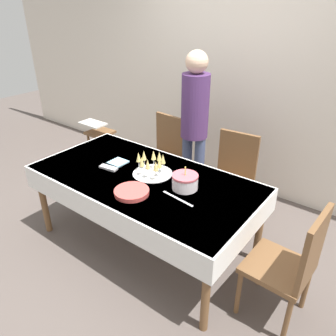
{
  "coord_description": "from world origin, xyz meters",
  "views": [
    {
      "loc": [
        1.65,
        -1.82,
        2.1
      ],
      "look_at": [
        0.21,
        0.07,
        0.86
      ],
      "focal_mm": 35.0,
      "sensor_mm": 36.0,
      "label": 1
    }
  ],
  "objects_px": {
    "dining_chair_right_end": "(291,263)",
    "gift_bag": "(64,174)",
    "dining_chair_far_right": "(232,176)",
    "person_standing": "(195,118)",
    "high_chair": "(99,138)",
    "dining_chair_far_left": "(164,154)",
    "birthday_cake": "(185,182)",
    "champagne_tray": "(152,164)",
    "plate_stack_main": "(132,192)"
  },
  "relations": [
    {
      "from": "birthday_cake",
      "to": "gift_bag",
      "type": "bearing_deg",
      "value": 175.17
    },
    {
      "from": "high_chair",
      "to": "gift_bag",
      "type": "distance_m",
      "value": 0.64
    },
    {
      "from": "champagne_tray",
      "to": "plate_stack_main",
      "type": "distance_m",
      "value": 0.37
    },
    {
      "from": "dining_chair_far_left",
      "to": "birthday_cake",
      "type": "relative_size",
      "value": 4.48
    },
    {
      "from": "dining_chair_right_end",
      "to": "gift_bag",
      "type": "xyz_separation_m",
      "value": [
        -2.82,
        0.22,
        -0.35
      ]
    },
    {
      "from": "plate_stack_main",
      "to": "dining_chair_far_left",
      "type": "bearing_deg",
      "value": 116.29
    },
    {
      "from": "gift_bag",
      "to": "person_standing",
      "type": "bearing_deg",
      "value": 24.58
    },
    {
      "from": "dining_chair_far_right",
      "to": "birthday_cake",
      "type": "xyz_separation_m",
      "value": [
        -0.04,
        -0.77,
        0.28
      ]
    },
    {
      "from": "dining_chair_far_left",
      "to": "gift_bag",
      "type": "relative_size",
      "value": 2.9
    },
    {
      "from": "plate_stack_main",
      "to": "high_chair",
      "type": "bearing_deg",
      "value": 146.38
    },
    {
      "from": "gift_bag",
      "to": "birthday_cake",
      "type": "bearing_deg",
      "value": -4.83
    },
    {
      "from": "dining_chair_right_end",
      "to": "champagne_tray",
      "type": "distance_m",
      "value": 1.33
    },
    {
      "from": "dining_chair_far_left",
      "to": "plate_stack_main",
      "type": "height_order",
      "value": "dining_chair_far_left"
    },
    {
      "from": "person_standing",
      "to": "high_chair",
      "type": "xyz_separation_m",
      "value": [
        -1.38,
        -0.11,
        -0.53
      ]
    },
    {
      "from": "dining_chair_far_right",
      "to": "dining_chair_right_end",
      "type": "xyz_separation_m",
      "value": [
        0.88,
        -0.83,
        0.0
      ]
    },
    {
      "from": "birthday_cake",
      "to": "champagne_tray",
      "type": "xyz_separation_m",
      "value": [
        -0.37,
        0.03,
        0.03
      ]
    },
    {
      "from": "dining_chair_far_right",
      "to": "person_standing",
      "type": "xyz_separation_m",
      "value": [
        -0.5,
        0.05,
        0.49
      ]
    },
    {
      "from": "person_standing",
      "to": "high_chair",
      "type": "relative_size",
      "value": 2.35
    },
    {
      "from": "dining_chair_far_left",
      "to": "dining_chair_right_end",
      "type": "height_order",
      "value": "same"
    },
    {
      "from": "dining_chair_right_end",
      "to": "birthday_cake",
      "type": "xyz_separation_m",
      "value": [
        -0.92,
        0.06,
        0.28
      ]
    },
    {
      "from": "dining_chair_far_left",
      "to": "person_standing",
      "type": "bearing_deg",
      "value": 7.39
    },
    {
      "from": "high_chair",
      "to": "gift_bag",
      "type": "height_order",
      "value": "high_chair"
    },
    {
      "from": "dining_chair_far_right",
      "to": "high_chair",
      "type": "height_order",
      "value": "dining_chair_far_right"
    },
    {
      "from": "dining_chair_far_right",
      "to": "champagne_tray",
      "type": "relative_size",
      "value": 2.74
    },
    {
      "from": "birthday_cake",
      "to": "dining_chair_far_right",
      "type": "bearing_deg",
      "value": 86.98
    },
    {
      "from": "dining_chair_far_right",
      "to": "birthday_cake",
      "type": "bearing_deg",
      "value": -93.02
    },
    {
      "from": "dining_chair_far_left",
      "to": "person_standing",
      "type": "relative_size",
      "value": 0.57
    },
    {
      "from": "plate_stack_main",
      "to": "gift_bag",
      "type": "bearing_deg",
      "value": 163.45
    },
    {
      "from": "birthday_cake",
      "to": "gift_bag",
      "type": "height_order",
      "value": "birthday_cake"
    },
    {
      "from": "dining_chair_far_left",
      "to": "high_chair",
      "type": "height_order",
      "value": "dining_chair_far_left"
    },
    {
      "from": "dining_chair_right_end",
      "to": "gift_bag",
      "type": "relative_size",
      "value": 2.9
    },
    {
      "from": "dining_chair_far_left",
      "to": "dining_chair_right_end",
      "type": "relative_size",
      "value": 1.0
    },
    {
      "from": "plate_stack_main",
      "to": "gift_bag",
      "type": "height_order",
      "value": "plate_stack_main"
    },
    {
      "from": "plate_stack_main",
      "to": "champagne_tray",
      "type": "bearing_deg",
      "value": 103.65
    },
    {
      "from": "dining_chair_far_left",
      "to": "champagne_tray",
      "type": "bearing_deg",
      "value": -58.55
    },
    {
      "from": "birthday_cake",
      "to": "person_standing",
      "type": "xyz_separation_m",
      "value": [
        -0.45,
        0.82,
        0.21
      ]
    },
    {
      "from": "birthday_cake",
      "to": "high_chair",
      "type": "bearing_deg",
      "value": 158.79
    },
    {
      "from": "dining_chair_far_right",
      "to": "birthday_cake",
      "type": "height_order",
      "value": "dining_chair_far_right"
    },
    {
      "from": "champagne_tray",
      "to": "gift_bag",
      "type": "bearing_deg",
      "value": 175.08
    },
    {
      "from": "plate_stack_main",
      "to": "person_standing",
      "type": "relative_size",
      "value": 0.17
    },
    {
      "from": "plate_stack_main",
      "to": "person_standing",
      "type": "height_order",
      "value": "person_standing"
    },
    {
      "from": "dining_chair_far_left",
      "to": "champagne_tray",
      "type": "height_order",
      "value": "dining_chair_far_left"
    },
    {
      "from": "dining_chair_far_right",
      "to": "dining_chair_right_end",
      "type": "height_order",
      "value": "same"
    },
    {
      "from": "person_standing",
      "to": "gift_bag",
      "type": "bearing_deg",
      "value": -155.42
    },
    {
      "from": "champagne_tray",
      "to": "high_chair",
      "type": "xyz_separation_m",
      "value": [
        -1.47,
        0.68,
        -0.34
      ]
    },
    {
      "from": "dining_chair_far_left",
      "to": "dining_chair_far_right",
      "type": "height_order",
      "value": "same"
    },
    {
      "from": "dining_chair_far_right",
      "to": "person_standing",
      "type": "bearing_deg",
      "value": 174.51
    },
    {
      "from": "dining_chair_far_left",
      "to": "high_chair",
      "type": "bearing_deg",
      "value": -176.47
    },
    {
      "from": "dining_chair_far_left",
      "to": "dining_chair_far_right",
      "type": "distance_m",
      "value": 0.86
    },
    {
      "from": "dining_chair_far_right",
      "to": "plate_stack_main",
      "type": "xyz_separation_m",
      "value": [
        -0.32,
        -1.09,
        0.24
      ]
    }
  ]
}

